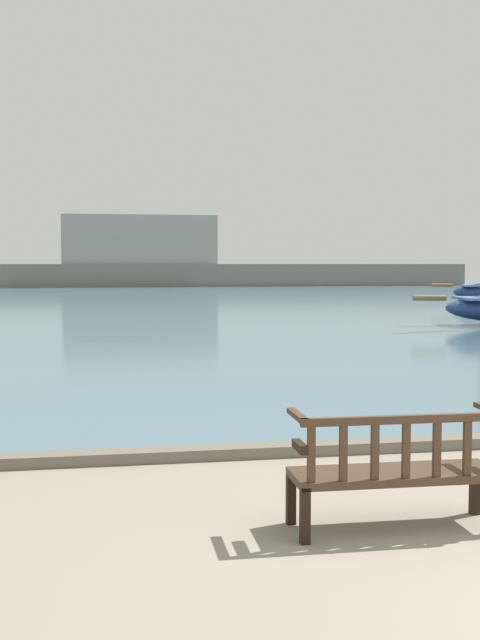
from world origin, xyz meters
name	(u,v)px	position (x,y,z in m)	size (l,w,h in m)	color
harbor_water	(144,296)	(0.00, 44.00, 0.04)	(100.00, 80.00, 0.08)	slate
quay_edge_kerb	(374,446)	(0.00, 3.85, 0.06)	(40.00, 0.30, 0.12)	#675F54
park_bench	(397,469)	(-0.72, 1.37, 0.47)	(1.61, 0.55, 0.92)	black
far_breakwater	(133,266)	(0.22, 62.17, 1.78)	(57.78, 2.40, 5.95)	slate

